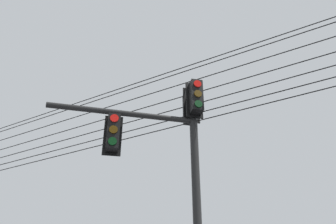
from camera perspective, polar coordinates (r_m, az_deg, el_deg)
signal_mast_assembly at (r=8.54m, az=0.97°, el=-6.80°), size 2.61×3.38×6.90m
overhead_wire_span at (r=9.17m, az=9.86°, el=4.92°), size 22.88×4.37×2.16m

